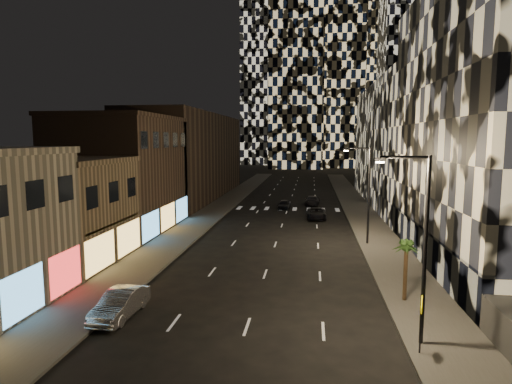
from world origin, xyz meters
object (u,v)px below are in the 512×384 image
(streetlight_far, at_px, (366,188))
(ped_sign, at_px, (421,314))
(palm_tree, at_px, (406,250))
(car_dark_rightlane, at_px, (317,214))
(car_dark_midlane, at_px, (284,204))
(car_dark_oncoming, at_px, (312,200))
(car_silver_parked, at_px, (120,304))
(streetlight_near, at_px, (420,237))

(streetlight_far, height_order, ped_sign, streetlight_far)
(streetlight_far, relative_size, palm_tree, 2.41)
(streetlight_far, xyz_separation_m, car_dark_rightlane, (-4.35, 12.63, -4.67))
(car_dark_midlane, bearing_deg, car_dark_oncoming, 49.33)
(car_silver_parked, distance_m, car_dark_midlane, 39.02)
(streetlight_near, xyz_separation_m, palm_tree, (0.65, 5.65, -2.13))
(streetlight_near, relative_size, car_dark_oncoming, 1.82)
(car_dark_oncoming, xyz_separation_m, ped_sign, (4.80, -45.03, 1.29))
(car_silver_parked, bearing_deg, streetlight_far, 53.05)
(car_silver_parked, bearing_deg, ped_sign, -5.76)
(car_dark_rightlane, bearing_deg, palm_tree, -80.32)
(streetlight_far, relative_size, car_silver_parked, 1.97)
(car_dark_oncoming, bearing_deg, car_dark_midlane, 50.31)
(streetlight_far, distance_m, ped_sign, 21.27)
(car_dark_rightlane, distance_m, ped_sign, 33.93)
(ped_sign, bearing_deg, car_dark_rightlane, 113.86)
(car_dark_midlane, height_order, car_dark_oncoming, car_dark_oncoming)
(streetlight_far, height_order, palm_tree, streetlight_far)
(streetlight_near, bearing_deg, car_dark_midlane, 102.55)
(car_dark_rightlane, bearing_deg, ped_sign, -83.54)
(car_dark_oncoming, height_order, palm_tree, palm_tree)
(car_dark_oncoming, bearing_deg, car_silver_parked, 79.56)
(streetlight_near, xyz_separation_m, streetlight_far, (0.00, 20.00, 0.00))
(car_dark_midlane, xyz_separation_m, palm_tree, (9.50, -34.13, 2.57))
(streetlight_near, relative_size, streetlight_far, 1.00)
(streetlight_near, relative_size, car_dark_midlane, 2.34)
(ped_sign, bearing_deg, car_dark_oncoming, 112.66)
(streetlight_near, relative_size, ped_sign, 3.30)
(car_dark_oncoming, distance_m, palm_tree, 38.84)
(car_silver_parked, distance_m, car_dark_rightlane, 33.23)
(streetlight_near, distance_m, streetlight_far, 20.00)
(car_dark_midlane, xyz_separation_m, car_dark_oncoming, (4.00, 4.24, 0.06))
(car_dark_rightlane, relative_size, palm_tree, 1.32)
(car_dark_midlane, bearing_deg, car_dark_rightlane, -55.18)
(car_dark_oncoming, distance_m, ped_sign, 45.30)
(car_dark_rightlane, bearing_deg, car_silver_parked, -110.52)
(car_silver_parked, xyz_separation_m, ped_sign, (15.50, -2.35, 1.26))
(car_silver_parked, xyz_separation_m, palm_tree, (16.20, 4.31, 2.48))
(ped_sign, height_order, palm_tree, palm_tree)
(car_silver_parked, bearing_deg, streetlight_near, -2.06)
(car_dark_midlane, relative_size, car_dark_oncoming, 0.78)
(streetlight_near, height_order, car_dark_oncoming, streetlight_near)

